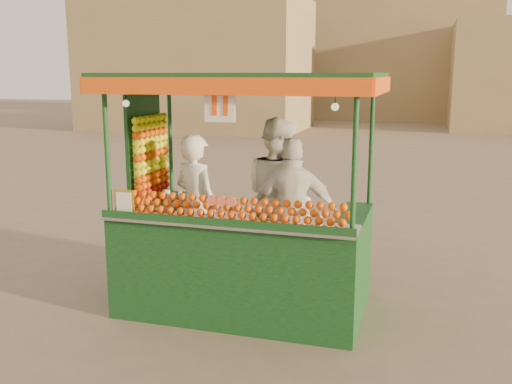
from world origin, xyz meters
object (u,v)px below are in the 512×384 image
(vendor_left, at_px, (196,206))
(vendor_right, at_px, (293,213))
(vendor_middle, at_px, (278,196))
(juice_cart, at_px, (237,235))

(vendor_left, distance_m, vendor_right, 1.13)
(vendor_middle, bearing_deg, juice_cart, 98.39)
(vendor_left, distance_m, vendor_middle, 0.96)
(juice_cart, relative_size, vendor_right, 1.75)
(juice_cart, height_order, vendor_right, juice_cart)
(vendor_left, bearing_deg, vendor_middle, -132.11)
(juice_cart, bearing_deg, vendor_right, 10.91)
(juice_cart, distance_m, vendor_middle, 0.71)
(vendor_left, height_order, vendor_middle, vendor_middle)
(vendor_left, bearing_deg, vendor_right, -156.37)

